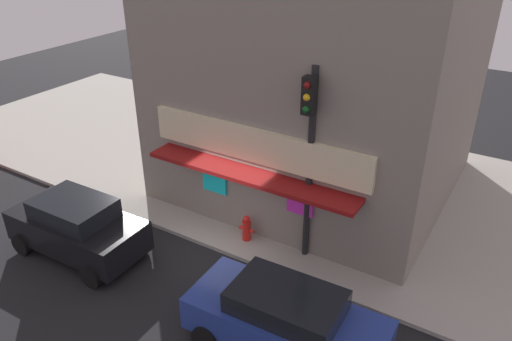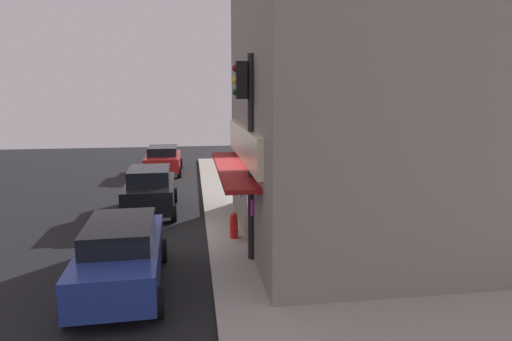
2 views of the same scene
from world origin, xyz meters
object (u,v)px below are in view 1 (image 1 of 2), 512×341
(parked_car_black, at_px, (77,226))
(traffic_light, at_px, (309,144))
(trash_can, at_px, (186,187))
(pedestrian, at_px, (261,193))
(potted_plant_by_window, at_px, (221,190))
(potted_plant_by_doorway, at_px, (325,218))
(fire_hydrant, at_px, (247,228))
(parked_car_blue, at_px, (286,320))

(parked_car_black, bearing_deg, traffic_light, 28.71)
(trash_can, height_order, parked_car_black, parked_car_black)
(trash_can, relative_size, pedestrian, 0.50)
(potted_plant_by_window, bearing_deg, potted_plant_by_doorway, 2.93)
(fire_hydrant, bearing_deg, potted_plant_by_doorway, 35.88)
(pedestrian, relative_size, potted_plant_by_window, 1.62)
(traffic_light, relative_size, fire_hydrant, 6.67)
(traffic_light, bearing_deg, pedestrian, 153.32)
(fire_hydrant, height_order, potted_plant_by_doorway, potted_plant_by_doorway)
(fire_hydrant, relative_size, potted_plant_by_window, 0.80)
(traffic_light, xyz_separation_m, parked_car_black, (-5.68, -3.11, -2.74))
(trash_can, relative_size, parked_car_blue, 0.18)
(trash_can, relative_size, potted_plant_by_window, 0.81)
(traffic_light, xyz_separation_m, pedestrian, (-2.04, 1.02, -2.61))
(trash_can, relative_size, parked_car_black, 0.21)
(traffic_light, distance_m, potted_plant_by_doorway, 3.12)
(potted_plant_by_doorway, xyz_separation_m, parked_car_black, (-5.80, -4.29, 0.15))
(trash_can, xyz_separation_m, potted_plant_by_window, (1.34, 0.20, 0.17))
(potted_plant_by_doorway, bearing_deg, parked_car_black, -143.52)
(trash_can, height_order, pedestrian, pedestrian)
(trash_can, distance_m, pedestrian, 2.88)
(fire_hydrant, bearing_deg, parked_car_blue, -45.48)
(fire_hydrant, distance_m, potted_plant_by_window, 2.12)
(parked_car_blue, bearing_deg, potted_plant_by_doorway, 103.03)
(potted_plant_by_doorway, height_order, parked_car_black, parked_car_black)
(fire_hydrant, bearing_deg, pedestrian, 101.18)
(pedestrian, xyz_separation_m, potted_plant_by_doorway, (2.16, 0.15, -0.28))
(pedestrian, distance_m, parked_car_blue, 5.26)
(pedestrian, distance_m, parked_car_black, 5.51)
(parked_car_black, distance_m, parked_car_blue, 6.81)
(potted_plant_by_doorway, height_order, parked_car_blue, parked_car_blue)
(potted_plant_by_doorway, bearing_deg, pedestrian, -175.96)
(trash_can, height_order, parked_car_blue, parked_car_blue)
(fire_hydrant, relative_size, potted_plant_by_doorway, 0.75)
(potted_plant_by_doorway, relative_size, parked_car_blue, 0.24)
(fire_hydrant, height_order, parked_car_black, parked_car_black)
(fire_hydrant, distance_m, parked_car_blue, 4.18)
(fire_hydrant, xyz_separation_m, parked_car_blue, (2.92, -2.97, 0.34))
(traffic_light, height_order, potted_plant_by_window, traffic_light)
(potted_plant_by_window, relative_size, parked_car_blue, 0.23)
(potted_plant_by_window, bearing_deg, trash_can, -171.50)
(traffic_light, relative_size, potted_plant_by_window, 5.36)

